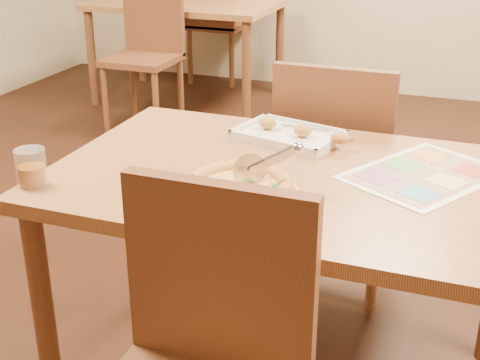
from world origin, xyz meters
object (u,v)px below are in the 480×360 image
(pizza, at_px, (239,186))
(pizza_cutter, at_px, (265,163))
(dining_table, at_px, (289,202))
(bg_table, at_px, (187,13))
(chair_far, at_px, (336,153))
(bg_chair_near, at_px, (148,39))
(glass_tumbler, at_px, (31,170))
(bg_chair_far, at_px, (214,12))
(plate, at_px, (240,195))
(chair_near, at_px, (203,348))
(menu, at_px, (424,174))
(appetizer_tray, at_px, (291,135))

(pizza, distance_m, pizza_cutter, 0.09)
(dining_table, bearing_deg, bg_table, 119.74)
(chair_far, height_order, bg_chair_near, same)
(dining_table, relative_size, glass_tumbler, 13.06)
(bg_chair_far, height_order, plate, bg_chair_far)
(chair_near, distance_m, menu, 0.82)
(glass_tumbler, bearing_deg, chair_far, 56.23)
(bg_chair_far, xyz_separation_m, glass_tumbler, (0.99, -3.61, 0.20))
(bg_table, height_order, glass_tumbler, glass_tumbler)
(dining_table, relative_size, plate, 4.30)
(chair_near, xyz_separation_m, bg_chair_near, (-1.60, 2.80, 0.00))
(bg_table, distance_m, plate, 3.37)
(menu, bearing_deg, bg_chair_near, 133.13)
(chair_far, height_order, menu, chair_far)
(menu, bearing_deg, appetizer_tray, 161.04)
(chair_far, relative_size, menu, 1.12)
(bg_chair_far, distance_m, appetizer_tray, 3.40)
(chair_near, xyz_separation_m, glass_tumbler, (-0.61, 0.29, 0.20))
(bg_chair_near, distance_m, pizza_cutter, 2.86)
(bg_table, xyz_separation_m, glass_tumbler, (0.99, -3.11, 0.13))
(pizza, relative_size, glass_tumbler, 2.78)
(plate, bearing_deg, menu, 37.21)
(appetizer_tray, xyz_separation_m, glass_tumbler, (-0.54, -0.57, 0.03))
(pizza, distance_m, menu, 0.53)
(bg_chair_far, distance_m, pizza_cutter, 3.82)
(appetizer_tray, xyz_separation_m, menu, (0.42, -0.14, -0.01))
(bg_table, distance_m, menu, 3.31)
(dining_table, xyz_separation_m, chair_far, (-0.00, 0.60, -0.07))
(chair_near, bearing_deg, glass_tumbler, 154.50)
(chair_near, height_order, appetizer_tray, chair_near)
(dining_table, relative_size, pizza, 4.70)
(chair_near, distance_m, pizza_cutter, 0.50)
(menu, bearing_deg, bg_chair_far, 121.47)
(appetizer_tray, relative_size, menu, 0.90)
(menu, bearing_deg, glass_tumbler, -155.81)
(chair_far, bearing_deg, appetizer_tray, 77.86)
(chair_far, xyz_separation_m, glass_tumbler, (-0.61, -0.91, 0.20))
(bg_chair_near, distance_m, glass_tumbler, 2.70)
(glass_tumbler, bearing_deg, plate, 11.78)
(bg_table, height_order, bg_chair_near, bg_chair_near)
(chair_near, distance_m, pizza, 0.46)
(chair_near, distance_m, plate, 0.44)
(chair_far, xyz_separation_m, bg_chair_far, (-1.60, 2.70, 0.00))
(bg_table, relative_size, pizza_cutter, 9.02)
(chair_far, height_order, pizza, chair_far)
(dining_table, height_order, menu, menu)
(plate, height_order, pizza, pizza)
(bg_chair_near, xyz_separation_m, pizza_cutter, (1.59, -2.37, 0.25))
(bg_chair_near, bearing_deg, chair_near, -60.26)
(pizza, xyz_separation_m, menu, (0.42, 0.31, -0.03))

